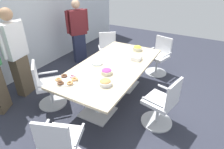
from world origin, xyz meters
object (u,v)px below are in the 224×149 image
office_chair_0 (61,145)px  person_standing_2 (78,31)px  snack_bowl_chips_yellow (137,48)px  plate_stack (97,63)px  conference_table (112,71)px  office_chair_3 (108,52)px  donut_platter (67,80)px  office_chair_2 (159,58)px  person_standing_1 (16,53)px  snack_bowl_cookies (105,82)px  snack_bowl_candy_mix (107,71)px  napkin_pile (137,58)px  office_chair_4 (47,87)px  office_chair_1 (162,105)px

office_chair_0 → person_standing_2: 3.37m
snack_bowl_chips_yellow → plate_stack: bearing=157.5°
conference_table → snack_bowl_chips_yellow: size_ratio=12.18×
office_chair_3 → donut_platter: 2.13m
office_chair_2 → person_standing_1: size_ratio=0.51×
person_standing_2 → snack_bowl_chips_yellow: 1.80m
snack_bowl_chips_yellow → snack_bowl_cookies: bearing=-176.2°
person_standing_2 → snack_bowl_candy_mix: size_ratio=8.45×
office_chair_0 → snack_bowl_chips_yellow: 2.64m
conference_table → napkin_pile: 0.58m
plate_stack → napkin_pile: bearing=-47.4°
conference_table → plate_stack: plate_stack is taller
office_chair_3 → office_chair_0: bearing=69.5°
snack_bowl_candy_mix → plate_stack: snack_bowl_candy_mix is taller
office_chair_4 → napkin_pile: office_chair_4 is taller
office_chair_1 → napkin_pile: (0.73, 0.78, 0.38)m
conference_table → snack_bowl_cookies: (-0.65, -0.24, 0.17)m
office_chair_3 → napkin_pile: (-0.74, -1.09, 0.38)m
snack_bowl_cookies → snack_bowl_candy_mix: snack_bowl_cookies is taller
donut_platter → snack_bowl_chips_yellow: bearing=-16.1°
office_chair_1 → person_standing_2: person_standing_2 is taller
office_chair_3 → person_standing_1: 2.23m
conference_table → snack_bowl_candy_mix: (-0.33, -0.07, 0.17)m
conference_table → office_chair_0: office_chair_0 is taller
conference_table → snack_bowl_chips_yellow: bearing=-8.2°
office_chair_0 → snack_bowl_chips_yellow: office_chair_0 is taller
office_chair_4 → office_chair_1: bearing=57.0°
office_chair_4 → person_standing_1: (0.05, 0.75, 0.53)m
plate_stack → snack_bowl_candy_mix: bearing=-124.4°
office_chair_0 → donut_platter: 1.07m
conference_table → office_chair_3: office_chair_3 is taller
office_chair_2 → napkin_pile: office_chair_2 is taller
office_chair_0 → office_chair_2: same height
conference_table → person_standing_1: person_standing_1 is taller
donut_platter → plate_stack: (0.77, -0.09, -0.00)m
person_standing_2 → snack_bowl_cookies: bearing=79.0°
office_chair_3 → office_chair_4: 2.01m
snack_bowl_candy_mix → snack_bowl_cookies: bearing=-152.8°
snack_bowl_chips_yellow → plate_stack: 1.10m
plate_stack → napkin_pile: 0.81m
office_chair_2 → office_chair_3: size_ratio=1.00×
office_chair_1 → snack_bowl_candy_mix: (-0.06, 1.02, 0.39)m
napkin_pile → office_chair_0: bearing=176.7°
person_standing_1 → snack_bowl_cookies: bearing=82.3°
snack_bowl_cookies → donut_platter: bearing=108.3°
person_standing_1 → snack_bowl_candy_mix: (0.42, -1.79, -0.14)m
office_chair_2 → snack_bowl_chips_yellow: 0.80m
person_standing_2 → conference_table: bearing=88.1°
office_chair_4 → office_chair_0: bearing=5.2°
conference_table → office_chair_0: bearing=-173.7°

